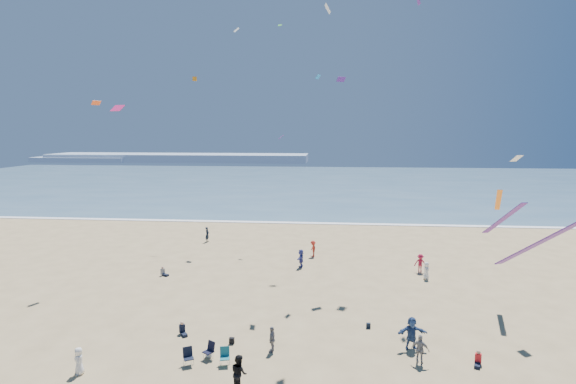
{
  "coord_description": "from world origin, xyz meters",
  "views": [
    {
      "loc": [
        4.33,
        -17.1,
        12.93
      ],
      "look_at": [
        2.0,
        8.0,
        9.5
      ],
      "focal_mm": 28.0,
      "sensor_mm": 36.0,
      "label": 1
    }
  ],
  "objects": [
    {
      "name": "seated_group",
      "position": [
        1.32,
        6.84,
        0.42
      ],
      "size": [
        24.19,
        24.13,
        0.84
      ],
      "color": "silver",
      "rests_on": "ground"
    },
    {
      "name": "chair_cluster",
      "position": [
        -2.36,
        6.0,
        0.5
      ],
      "size": [
        2.76,
        1.62,
        1.0
      ],
      "color": "black",
      "rests_on": "ground"
    },
    {
      "name": "white_tote",
      "position": [
        -2.47,
        6.76,
        0.2
      ],
      "size": [
        0.35,
        0.2,
        0.4
      ],
      "primitive_type": "cube",
      "color": "white",
      "rests_on": "ground"
    },
    {
      "name": "headland_near",
      "position": [
        -100.0,
        165.0,
        1.0
      ],
      "size": [
        40.0,
        14.0,
        2.0
      ],
      "primitive_type": "cube",
      "color": "#7A8EA8",
      "rests_on": "ground"
    },
    {
      "name": "ocean",
      "position": [
        0.0,
        95.0,
        0.03
      ],
      "size": [
        220.0,
        100.0,
        0.06
      ],
      "primitive_type": "cube",
      "color": "#476B84",
      "rests_on": "ground"
    },
    {
      "name": "black_backpack",
      "position": [
        -1.5,
        8.46,
        0.19
      ],
      "size": [
        0.3,
        0.22,
        0.38
      ],
      "primitive_type": "cube",
      "color": "black",
      "rests_on": "ground"
    },
    {
      "name": "navy_bag",
      "position": [
        7.02,
        11.46,
        0.17
      ],
      "size": [
        0.28,
        0.18,
        0.34
      ],
      "primitive_type": "cube",
      "color": "black",
      "rests_on": "ground"
    },
    {
      "name": "headland_far",
      "position": [
        -60.0,
        170.0,
        1.6
      ],
      "size": [
        110.0,
        20.0,
        3.2
      ],
      "primitive_type": "cube",
      "color": "#7A8EA8",
      "rests_on": "ground"
    },
    {
      "name": "kites_aloft",
      "position": [
        8.54,
        13.75,
        13.95
      ],
      "size": [
        43.78,
        42.75,
        27.12
      ],
      "color": "#D90A62",
      "rests_on": "ground"
    },
    {
      "name": "standing_flyers",
      "position": [
        4.48,
        13.76,
        0.87
      ],
      "size": [
        23.48,
        35.26,
        1.95
      ],
      "color": "#373E98",
      "rests_on": "ground"
    },
    {
      "name": "surf_line",
      "position": [
        0.0,
        45.0,
        0.04
      ],
      "size": [
        220.0,
        1.2,
        0.08
      ],
      "primitive_type": "cube",
      "color": "white",
      "rests_on": "ground"
    }
  ]
}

